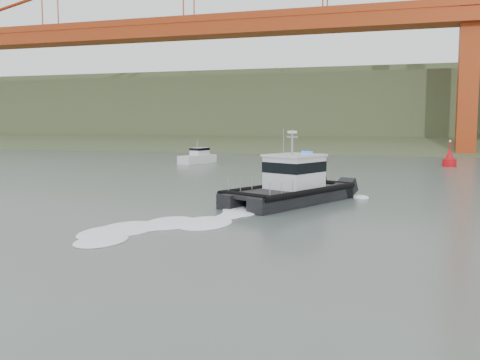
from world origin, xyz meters
name	(u,v)px	position (x,y,z in m)	size (l,w,h in m)	color
ground	(152,265)	(0.00, 0.00, 0.00)	(400.00, 400.00, 0.00)	#4D5B56
headlands	(372,116)	(0.00, 125.50, 7.05)	(500.00, 105.36, 27.12)	#3C4D2C
patrol_boat	(291,184)	(1.80, 17.31, 1.27)	(7.84, 11.11, 5.08)	black
motorboat	(198,157)	(-17.50, 48.00, 0.81)	(3.60, 6.23, 3.25)	silver
nav_buoy	(449,159)	(14.17, 52.17, 0.91)	(1.67, 1.67, 3.48)	#B80C11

